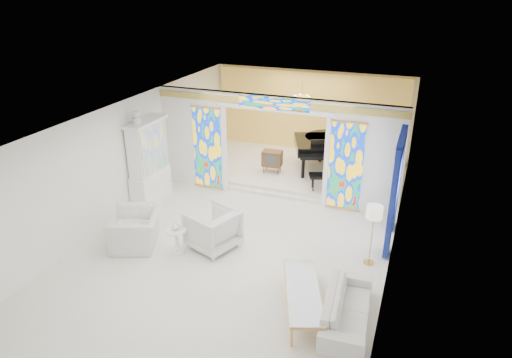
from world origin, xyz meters
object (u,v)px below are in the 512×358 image
at_px(china_cabinet, 149,162).
at_px(armchair_right, 213,229).
at_px(grand_piano, 324,144).
at_px(tv_console, 272,159).
at_px(sofa, 347,308).
at_px(coffee_table, 303,291).
at_px(armchair_left, 136,229).

distance_m(china_cabinet, armchair_right, 3.27).
distance_m(grand_piano, tv_console, 1.76).
height_order(sofa, coffee_table, sofa).
bearing_deg(china_cabinet, grand_piano, 42.19).
distance_m(armchair_left, armchair_right, 1.83).
distance_m(armchair_left, sofa, 5.26).
relative_size(sofa, coffee_table, 0.93).
relative_size(sofa, grand_piano, 0.61).
relative_size(coffee_table, tv_console, 3.11).
relative_size(china_cabinet, tv_console, 3.87).
xyz_separation_m(china_cabinet, coffee_table, (5.31, -3.09, -0.74)).
relative_size(armchair_left, sofa, 0.63).
distance_m(coffee_table, tv_console, 6.44).
relative_size(sofa, tv_console, 2.88).
height_order(china_cabinet, sofa, china_cabinet).
bearing_deg(armchair_left, coffee_table, 56.25).
bearing_deg(sofa, armchair_right, 62.99).
xyz_separation_m(china_cabinet, grand_piano, (4.13, 3.75, -0.18)).
xyz_separation_m(armchair_left, coffee_table, (4.32, -0.89, 0.01)).
distance_m(sofa, coffee_table, 0.87).
distance_m(armchair_left, coffee_table, 4.41).
bearing_deg(armchair_right, tv_console, -158.54).
height_order(armchair_left, armchair_right, armchair_right).
bearing_deg(tv_console, coffee_table, -69.76).
bearing_deg(grand_piano, coffee_table, -100.37).
relative_size(armchair_right, tv_console, 1.50).
bearing_deg(armchair_left, armchair_right, 85.10).
xyz_separation_m(sofa, coffee_table, (-0.86, 0.04, 0.13)).
bearing_deg(grand_piano, sofa, -93.65).
distance_m(sofa, grand_piano, 7.20).
bearing_deg(armchair_left, grand_piano, 130.00).
xyz_separation_m(armchair_right, tv_console, (-0.05, 4.45, 0.16)).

